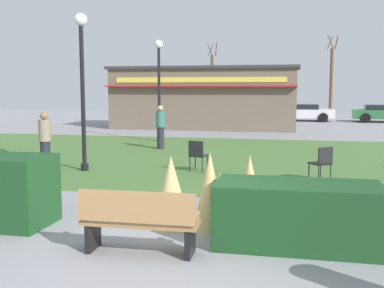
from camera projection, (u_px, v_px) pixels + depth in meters
name	position (u px, v px, depth m)	size (l,w,h in m)	color
ground_plane	(165.00, 251.00, 6.94)	(80.00, 80.00, 0.00)	gray
lawn_patch	(239.00, 158.00, 16.08)	(36.00, 12.00, 0.01)	#446B33
park_bench	(139.00, 221.00, 6.74)	(1.71, 0.56, 0.95)	#9E7547
hedge_right	(297.00, 215.00, 7.09)	(2.44, 1.10, 0.96)	#19421E
ornamental_grass_behind_left	(249.00, 192.00, 7.95)	(0.61, 0.61, 1.26)	tan
ornamental_grass_behind_right	(171.00, 192.00, 8.01)	(0.71, 0.71, 1.24)	tan
ornamental_grass_behind_center	(210.00, 191.00, 7.91)	(0.58, 0.58, 1.31)	tan
ornamental_grass_behind_far	(220.00, 201.00, 7.92)	(0.52, 0.52, 0.98)	tan
lamppost_mid	(82.00, 73.00, 13.31)	(0.36, 0.36, 4.43)	black
lamppost_far	(159.00, 78.00, 20.77)	(0.36, 0.36, 4.43)	black
food_kiosk	(205.00, 98.00, 27.60)	(10.78, 4.20, 3.56)	#6B5B4C
cafe_chair_west	(322.00, 161.00, 12.00)	(0.62, 0.62, 0.89)	black
cafe_chair_north	(197.00, 153.00, 13.38)	(0.52, 0.52, 0.89)	black
person_strolling	(45.00, 141.00, 13.53)	(0.34, 0.34, 1.69)	#23232D
person_standing	(161.00, 127.00, 18.35)	(0.34, 0.34, 1.69)	#23232D
parked_car_west_slot	(229.00, 111.00, 34.71)	(4.25, 2.16, 1.20)	#B7BABF
parked_car_center_slot	(303.00, 112.00, 33.61)	(4.27, 2.20, 1.20)	silver
parked_car_east_slot	(384.00, 113.00, 32.48)	(4.29, 2.23, 1.20)	#2D6638
tree_left_bg	(331.00, 80.00, 40.28)	(0.91, 0.96, 6.74)	brown
tree_right_bg	(212.00, 83.00, 42.50)	(0.91, 0.96, 6.30)	brown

